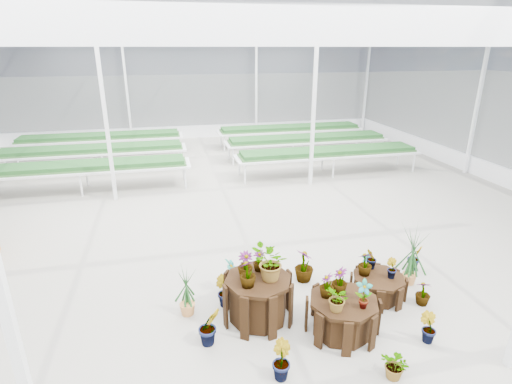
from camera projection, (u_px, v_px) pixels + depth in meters
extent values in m
plane|color=gray|center=(243.00, 253.00, 8.63)|extent=(24.00, 24.00, 0.00)
cylinder|color=black|center=(258.00, 298.00, 6.43)|extent=(1.29, 1.29, 0.76)
cylinder|color=black|center=(342.00, 315.00, 6.17)|extent=(1.37, 1.37, 0.58)
cylinder|color=black|center=(378.00, 287.00, 7.04)|extent=(1.20, 1.20, 0.42)
imported|color=#19411A|center=(245.00, 265.00, 6.28)|extent=(0.25, 0.25, 0.42)
imported|color=#19411A|center=(270.00, 263.00, 6.15)|extent=(0.71, 0.71, 0.60)
imported|color=#19411A|center=(259.00, 261.00, 6.47)|extent=(0.27, 0.27, 0.35)
imported|color=#19411A|center=(248.00, 273.00, 6.01)|extent=(0.33, 0.33, 0.46)
imported|color=#19411A|center=(327.00, 285.00, 6.08)|extent=(0.29, 0.29, 0.40)
imported|color=#19411A|center=(364.00, 295.00, 5.80)|extent=(0.28, 0.24, 0.46)
imported|color=#19411A|center=(340.00, 281.00, 6.16)|extent=(0.27, 0.27, 0.44)
imported|color=#19411A|center=(338.00, 299.00, 5.74)|extent=(0.31, 0.36, 0.40)
imported|color=#19411A|center=(365.00, 263.00, 6.96)|extent=(0.25, 0.25, 0.44)
imported|color=#19411A|center=(391.00, 268.00, 6.89)|extent=(0.19, 0.22, 0.36)
imported|color=#19411A|center=(372.00, 259.00, 7.14)|extent=(0.27, 0.29, 0.41)
imported|color=#19411A|center=(210.00, 326.00, 5.90)|extent=(0.40, 0.35, 0.62)
imported|color=#19411A|center=(223.00, 291.00, 6.81)|extent=(0.37, 0.39, 0.55)
imported|color=#19411A|center=(280.00, 360.00, 5.30)|extent=(0.27, 0.33, 0.56)
imported|color=#19411A|center=(396.00, 365.00, 5.30)|extent=(0.48, 0.50, 0.43)
imported|color=#19411A|center=(428.00, 328.00, 5.98)|extent=(0.29, 0.32, 0.48)
imported|color=#19411A|center=(423.00, 293.00, 6.84)|extent=(0.33, 0.33, 0.45)
imported|color=#19411A|center=(415.00, 257.00, 7.91)|extent=(0.33, 0.29, 0.54)
imported|color=#19411A|center=(367.00, 265.00, 7.67)|extent=(0.31, 0.29, 0.49)
imported|color=#19411A|center=(304.00, 265.00, 7.51)|extent=(0.48, 0.48, 0.65)
imported|color=#19411A|center=(232.00, 275.00, 7.17)|extent=(0.33, 0.41, 0.67)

